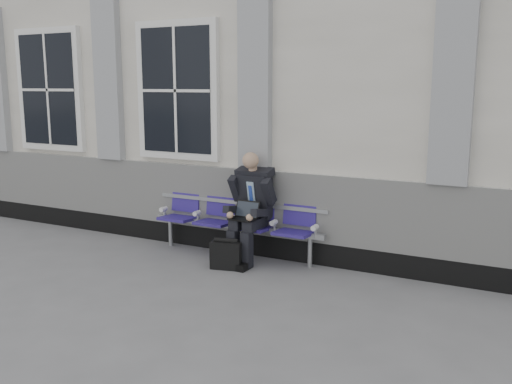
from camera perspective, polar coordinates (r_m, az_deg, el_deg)
The scene contains 5 objects.
ground at distance 7.75m, azimuth -15.82°, elevation -7.27°, with size 70.00×70.00×0.00m, color slate.
station_building at distance 10.19m, azimuth -2.97°, elevation 10.05°, with size 14.40×4.40×4.49m.
bench at distance 7.84m, azimuth -1.96°, elevation -2.46°, with size 2.60×0.47×0.91m.
businessman at distance 7.53m, azimuth -0.51°, elevation -1.15°, with size 0.60×0.81×1.47m.
briefcase at distance 7.37m, azimuth -3.00°, elevation -6.29°, with size 0.42×0.25×0.41m.
Camera 1 is at (5.11, -5.33, 2.34)m, focal length 40.00 mm.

